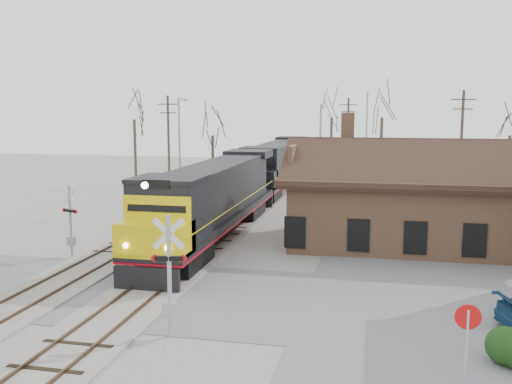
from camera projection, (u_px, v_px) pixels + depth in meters
ground at (147, 293)px, 25.42m from camera, size 140.00×140.00×0.00m
road at (147, 292)px, 25.42m from camera, size 60.00×9.00×0.03m
track_main at (231, 225)px, 39.92m from camera, size 3.40×90.00×0.24m
track_siding at (171, 222)px, 40.86m from camera, size 3.40×90.00×0.24m
depot at (412, 205)px, 34.19m from camera, size 15.20×9.31×7.90m
locomotive_lead at (212, 200)px, 35.10m from camera, size 3.31×22.15×4.92m
locomotive_trailing at (276, 165)px, 56.80m from camera, size 3.31×22.15×4.66m
crossbuck_near at (170, 281)px, 20.21m from camera, size 1.27×0.33×4.46m
crossbuck_far at (71, 224)px, 31.31m from camera, size 1.10×0.46×4.00m
do_not_enter_sign at (467, 331)px, 16.47m from camera, size 0.76×0.09×2.56m
hedge_a at (505, 346)px, 18.20m from camera, size 1.25×1.25×1.25m
streetlight_a at (180, 148)px, 45.80m from camera, size 0.25×2.04×9.04m
streetlight_b at (320, 152)px, 44.84m from camera, size 0.25×2.04×8.47m
streetlight_c at (366, 135)px, 58.32m from camera, size 0.25×2.04×9.82m
utility_pole_a at (169, 144)px, 53.47m from camera, size 2.00×0.24×9.37m
utility_pole_b at (348, 137)px, 66.70m from camera, size 2.00×0.24×9.42m
utility_pole_c at (461, 145)px, 48.58m from camera, size 2.00×0.24×9.72m
tree_a at (134, 109)px, 61.02m from camera, size 4.68×4.68×11.47m
tree_b at (212, 127)px, 60.07m from camera, size 3.58×3.58×8.77m
tree_c at (332, 109)px, 72.35m from camera, size 4.68×4.68×11.46m
tree_d at (382, 106)px, 61.28m from camera, size 4.82×4.82×11.81m
tree_e at (511, 126)px, 55.62m from camera, size 3.72×3.72×9.11m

